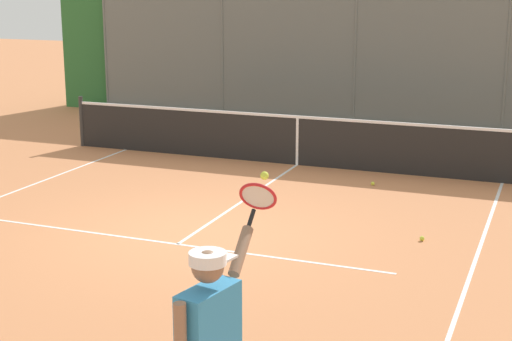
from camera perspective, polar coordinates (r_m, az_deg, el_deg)
ground_plane at (r=10.98m, az=-4.45°, el=-4.55°), size 60.00×60.00×0.00m
court_line_markings at (r=10.29m, az=-6.48°, el=-5.86°), size 7.63×9.13×0.01m
fence_backdrop at (r=19.29m, az=7.76°, el=8.61°), size 16.72×1.37×3.56m
tennis_net at (r=14.86m, az=3.06°, el=2.27°), size 9.81×0.09×1.07m
tennis_ball_near_net at (r=10.83m, az=12.09°, el=-4.90°), size 0.07×0.07×0.07m
tennis_ball_near_baseline at (r=13.58m, az=8.57°, el=-0.95°), size 0.07×0.07×0.07m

